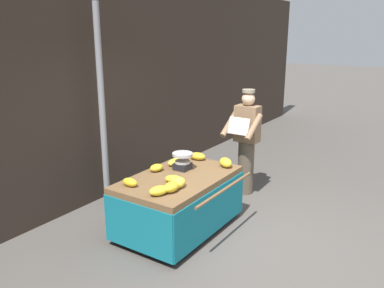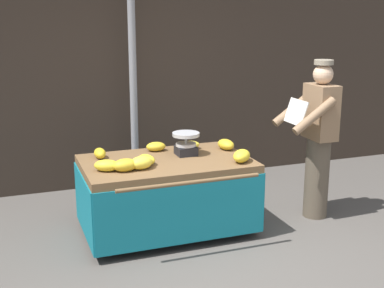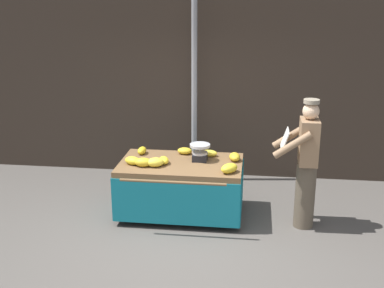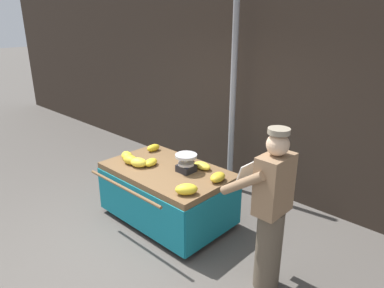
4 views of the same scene
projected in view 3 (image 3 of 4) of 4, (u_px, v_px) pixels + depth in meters
The scene contains 15 objects.
ground_plane at pixel (181, 250), 5.96m from camera, with size 60.00×60.00×0.00m, color #514C47.
back_wall at pixel (205, 72), 8.09m from camera, with size 16.00×0.24×3.46m, color #332821.
street_pole at pixel (194, 91), 7.77m from camera, with size 0.09×0.09×2.97m, color gray.
banana_cart at pixel (181, 177), 6.76m from camera, with size 1.68×1.23×0.76m.
weighing_scale at pixel (200, 152), 6.74m from camera, with size 0.28×0.28×0.23m.
banana_bunch_0 at pixel (235, 157), 6.76m from camera, with size 0.15×0.23×0.11m, color gold.
banana_bunch_1 at pixel (142, 151), 7.04m from camera, with size 0.11×0.21×0.10m, color gold.
banana_bunch_2 at pixel (208, 153), 6.94m from camera, with size 0.14×0.26×0.09m, color yellow.
banana_bunch_3 at pixel (133, 161), 6.61m from camera, with size 0.15×0.24×0.11m, color yellow.
banana_bunch_4 at pixel (229, 168), 6.30m from camera, with size 0.16×0.25×0.12m, color yellow.
banana_bunch_5 at pixel (155, 162), 6.52m from camera, with size 0.16×0.23×0.12m, color yellow.
banana_bunch_6 at pixel (143, 162), 6.53m from camera, with size 0.15×0.23×0.12m, color gold.
banana_bunch_7 at pixel (164, 160), 6.64m from camera, with size 0.13×0.22×0.10m, color yellow.
banana_bunch_8 at pixel (185, 151), 7.04m from camera, with size 0.15×0.21×0.10m, color gold.
vendor_person at pixel (306, 164), 6.32m from camera, with size 0.58×0.51×1.71m.
Camera 3 is at (0.81, -5.26, 2.97)m, focal length 46.17 mm.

